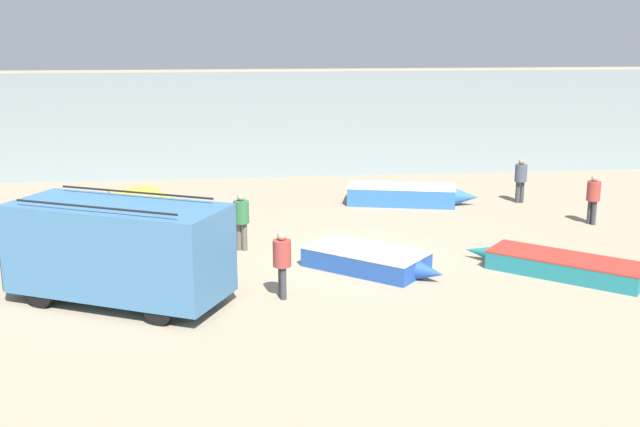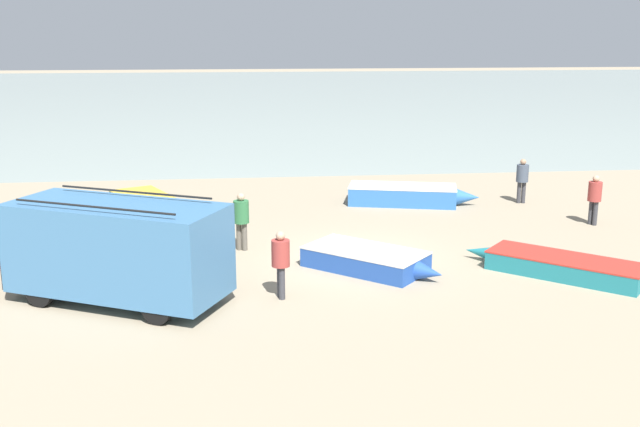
{
  "view_description": "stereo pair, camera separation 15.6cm",
  "coord_description": "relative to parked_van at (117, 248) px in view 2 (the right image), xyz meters",
  "views": [
    {
      "loc": [
        -3.22,
        -19.68,
        6.26
      ],
      "look_at": [
        -0.8,
        1.34,
        1.0
      ],
      "focal_mm": 42.0,
      "sensor_mm": 36.0,
      "label": 1
    },
    {
      "loc": [
        -3.07,
        -19.7,
        6.26
      ],
      "look_at": [
        -0.8,
        1.34,
        1.0
      ],
      "focal_mm": 42.0,
      "sensor_mm": 36.0,
      "label": 2
    }
  ],
  "objects": [
    {
      "name": "parked_van",
      "position": [
        0.0,
        0.0,
        0.0
      ],
      "size": [
        5.47,
        4.06,
        2.5
      ],
      "rotation": [
        0.0,
        0.0,
        2.68
      ],
      "color": "teal",
      "rests_on": "ground_plane"
    },
    {
      "name": "fisherman_0",
      "position": [
        3.79,
        -0.19,
        -0.31
      ],
      "size": [
        0.43,
        0.43,
        1.65
      ],
      "rotation": [
        0.0,
        0.0,
        3.35
      ],
      "color": "#38383D",
      "rests_on": "ground_plane"
    },
    {
      "name": "fisherman_1",
      "position": [
        14.31,
        5.57,
        -0.31
      ],
      "size": [
        0.43,
        0.43,
        1.65
      ],
      "rotation": [
        0.0,
        0.0,
        3.63
      ],
      "color": "#38383D",
      "rests_on": "ground_plane"
    },
    {
      "name": "fisherman_3",
      "position": [
        13.13,
        8.85,
        -0.31
      ],
      "size": [
        0.43,
        0.43,
        1.64
      ],
      "rotation": [
        0.0,
        0.0,
        4.61
      ],
      "color": "#38383D",
      "rests_on": "ground_plane"
    },
    {
      "name": "ground_plane",
      "position": [
        5.98,
        2.69,
        -1.3
      ],
      "size": [
        200.0,
        200.0,
        0.0
      ],
      "primitive_type": "plane",
      "color": "gray"
    },
    {
      "name": "fisherman_2",
      "position": [
        2.89,
        3.91,
        -0.29
      ],
      "size": [
        0.44,
        0.44,
        1.69
      ],
      "rotation": [
        0.0,
        0.0,
        4.32
      ],
      "color": "#5B564C",
      "rests_on": "ground_plane"
    },
    {
      "name": "fishing_rowboat_0",
      "position": [
        -0.34,
        8.63,
        -0.99
      ],
      "size": [
        3.13,
        4.72,
        0.61
      ],
      "rotation": [
        0.0,
        0.0,
        2.02
      ],
      "color": "#1E757F",
      "rests_on": "ground_plane"
    },
    {
      "name": "fishing_rowboat_1",
      "position": [
        8.92,
        9.15,
        -0.96
      ],
      "size": [
        4.82,
        2.42,
        0.68
      ],
      "rotation": [
        0.0,
        0.0,
        6.04
      ],
      "color": "#2D66AD",
      "rests_on": "ground_plane"
    },
    {
      "name": "sea_water",
      "position": [
        5.98,
        54.69,
        -1.29
      ],
      "size": [
        120.0,
        80.0,
        0.01
      ],
      "primitive_type": "cube",
      "color": "#99A89E",
      "rests_on": "ground_plane"
    },
    {
      "name": "fishing_rowboat_2",
      "position": [
        6.23,
        1.73,
        -1.03
      ],
      "size": [
        3.59,
        3.31,
        0.54
      ],
      "rotation": [
        0.0,
        0.0,
        5.57
      ],
      "color": "#234CA3",
      "rests_on": "ground_plane"
    },
    {
      "name": "fishing_rowboat_3",
      "position": [
        11.1,
        0.76,
        -1.05
      ],
      "size": [
        4.16,
        3.78,
        0.5
      ],
      "rotation": [
        0.0,
        0.0,
        2.42
      ],
      "color": "#1E757F",
      "rests_on": "ground_plane"
    }
  ]
}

